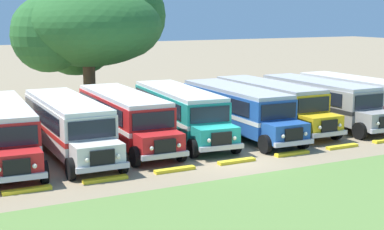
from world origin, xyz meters
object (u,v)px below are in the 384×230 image
Objects in this scene: parked_bus_slot_2 at (68,123)px; parked_bus_slot_4 at (180,110)px; parked_bus_slot_3 at (125,116)px; parked_bus_slot_1 at (2,129)px; parked_bus_slot_6 at (270,102)px; parked_bus_slot_7 at (320,100)px; broad_shade_tree at (89,26)px; parked_bus_slot_8 at (358,96)px; parked_bus_slot_5 at (237,108)px.

parked_bus_slot_4 is at bearing 97.43° from parked_bus_slot_2.
parked_bus_slot_3 is 0.99× the size of parked_bus_slot_4.
parked_bus_slot_1 and parked_bus_slot_6 have the same top height.
parked_bus_slot_4 and parked_bus_slot_7 have the same top height.
parked_bus_slot_6 is 0.87× the size of broad_shade_tree.
parked_bus_slot_8 is at bearing 90.51° from parked_bus_slot_3.
parked_bus_slot_3 is at bearing -94.25° from parked_bus_slot_5.
parked_bus_slot_5 and parked_bus_slot_6 have the same top height.
parked_bus_slot_1 is 23.59m from parked_bus_slot_8.
broad_shade_tree is (8.73, 13.57, 4.65)m from parked_bus_slot_1.
parked_bus_slot_7 and parked_bus_slot_8 have the same top height.
parked_bus_slot_7 is at bearing 89.98° from parked_bus_slot_3.
parked_bus_slot_3 is 1.00× the size of parked_bus_slot_7.
parked_bus_slot_7 is (13.58, -0.32, 0.00)m from parked_bus_slot_3.
parked_bus_slot_6 is at bearing -94.77° from parked_bus_slot_8.
parked_bus_slot_1 is 0.87× the size of broad_shade_tree.
broad_shade_tree reaches higher than parked_bus_slot_1.
parked_bus_slot_6 is at bearing 107.80° from parked_bus_slot_5.
parked_bus_slot_1 and parked_bus_slot_7 have the same top height.
parked_bus_slot_2 and parked_bus_slot_4 have the same top height.
parked_bus_slot_2 is 6.94m from parked_bus_slot_4.
broad_shade_tree is (2.06, 12.99, 4.65)m from parked_bus_slot_3.
parked_bus_slot_8 is at bearing 93.10° from parked_bus_slot_4.
broad_shade_tree is at bearing -159.14° from parked_bus_slot_5.
parked_bus_slot_3 is (3.37, 0.68, 0.00)m from parked_bus_slot_2.
broad_shade_tree reaches higher than parked_bus_slot_4.
parked_bus_slot_8 is (23.58, 0.34, 0.00)m from parked_bus_slot_1.
parked_bus_slot_1 is at bearing -91.20° from parked_bus_slot_2.
parked_bus_slot_7 is at bearing -89.30° from parked_bus_slot_8.
parked_bus_slot_3 is 0.87× the size of broad_shade_tree.
parked_bus_slot_8 is at bearing 93.44° from parked_bus_slot_5.
parked_bus_slot_6 is 15.70m from broad_shade_tree.
parked_bus_slot_5 and parked_bus_slot_7 have the same top height.
broad_shade_tree reaches higher than parked_bus_slot_8.
parked_bus_slot_1 is 6.69m from parked_bus_slot_3.
parked_bus_slot_2 is 1.00× the size of parked_bus_slot_3.
parked_bus_slot_1 is at bearing -89.93° from parked_bus_slot_7.
parked_bus_slot_2 is at bearing -111.67° from broad_shade_tree.
parked_bus_slot_7 is 0.87× the size of broad_shade_tree.
parked_bus_slot_2 is (3.30, -0.09, 0.00)m from parked_bus_slot_1.
broad_shade_tree is (-1.46, 12.82, 4.65)m from parked_bus_slot_4.
parked_bus_slot_8 is at bearing 94.15° from parked_bus_slot_1.
parked_bus_slot_8 is at bearing 91.66° from parked_bus_slot_2.
parked_bus_slot_4 is at bearing 97.55° from parked_bus_slot_1.
broad_shade_tree reaches higher than parked_bus_slot_5.
parked_bus_slot_3 is at bearing -99.01° from broad_shade_tree.
parked_bus_slot_3 and parked_bus_slot_4 have the same top height.
parked_bus_slot_5 is 9.97m from parked_bus_slot_8.
broad_shade_tree is (-7.92, 12.73, 4.65)m from parked_bus_slot_6.
parked_bus_slot_7 is 1.00× the size of parked_bus_slot_8.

